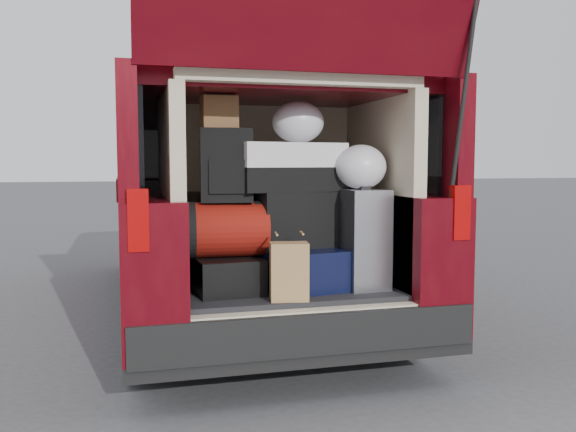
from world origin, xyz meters
name	(u,v)px	position (x,y,z in m)	size (l,w,h in m)	color
ground	(293,386)	(0.00, 0.00, 0.00)	(80.00, 80.00, 0.00)	#3E3E41
minivan	(235,207)	(0.00, 1.86, 0.91)	(1.90, 5.35, 2.77)	black
load_floor	(281,327)	(0.00, 0.28, 0.28)	(1.24, 1.05, 0.55)	black
black_hardshell	(225,273)	(-0.37, 0.17, 0.65)	(0.37, 0.50, 0.20)	black
navy_hardshell	(297,267)	(0.07, 0.15, 0.67)	(0.45, 0.55, 0.24)	black
silver_roller	(359,238)	(0.43, 0.08, 0.84)	(0.24, 0.39, 0.59)	white
kraft_bag	(289,271)	(-0.07, -0.17, 0.71)	(0.20, 0.13, 0.31)	#AB894D
red_duffel	(225,229)	(-0.37, 0.16, 0.91)	(0.48, 0.32, 0.32)	maroon
black_soft_case	(293,219)	(0.05, 0.19, 0.96)	(0.46, 0.28, 0.33)	black
backpack	(226,165)	(-0.35, 0.16, 1.28)	(0.29, 0.18, 0.42)	black
twotone_duffel	(288,167)	(0.03, 0.22, 1.27)	(0.64, 0.33, 0.29)	silver
grocery_sack_lower	(219,113)	(-0.39, 0.18, 1.58)	(0.20, 0.16, 0.18)	brown
plastic_bag_center	(298,122)	(0.09, 0.21, 1.53)	(0.31, 0.29, 0.25)	silver
plastic_bag_right	(361,167)	(0.43, 0.06, 1.27)	(0.30, 0.28, 0.26)	silver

